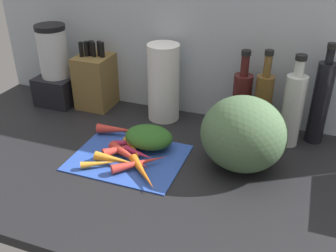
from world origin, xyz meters
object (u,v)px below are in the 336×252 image
(carrot_5, at_px, (100,163))
(carrot_1, at_px, (116,160))
(carrot_0, at_px, (124,148))
(winter_squash, at_px, (243,134))
(carrot_8, at_px, (141,143))
(blender_appliance, at_px, (56,71))
(bottle_1, at_px, (263,104))
(carrot_4, at_px, (133,147))
(bottle_2, at_px, (293,108))
(carrot_7, at_px, (143,172))
(carrot_3, at_px, (129,156))
(knife_block, at_px, (96,80))
(carrot_6, at_px, (140,163))
(bottle_0, at_px, (241,100))
(cutting_board, at_px, (129,157))
(paper_towel_roll, at_px, (164,83))
(carrot_9, at_px, (117,130))
(bottle_3, at_px, (321,102))
(carrot_2, at_px, (139,153))
(carrot_10, at_px, (130,157))

(carrot_5, bearing_deg, carrot_1, 36.27)
(carrot_0, xyz_separation_m, winter_squash, (0.35, 0.06, 0.09))
(carrot_8, xyz_separation_m, blender_appliance, (-0.45, 0.21, 0.12))
(carrot_1, distance_m, bottle_1, 0.51)
(carrot_4, bearing_deg, bottle_2, 27.43)
(carrot_4, bearing_deg, carrot_0, -145.26)
(carrot_7, distance_m, winter_squash, 0.31)
(carrot_3, bearing_deg, blender_appliance, 146.61)
(carrot_5, distance_m, knife_block, 0.45)
(carrot_6, distance_m, bottle_0, 0.42)
(cutting_board, xyz_separation_m, carrot_3, (0.01, -0.02, 0.02))
(bottle_0, bearing_deg, carrot_1, -130.33)
(bottle_0, bearing_deg, carrot_7, -117.64)
(paper_towel_roll, bearing_deg, carrot_5, -98.97)
(carrot_6, relative_size, carrot_7, 1.08)
(carrot_4, relative_size, blender_appliance, 0.36)
(carrot_9, bearing_deg, carrot_5, -78.12)
(knife_block, height_order, bottle_0, bottle_0)
(carrot_5, bearing_deg, carrot_9, 101.88)
(carrot_7, distance_m, bottle_3, 0.61)
(cutting_board, xyz_separation_m, carrot_2, (0.03, 0.01, 0.02))
(carrot_6, relative_size, knife_block, 0.68)
(carrot_0, relative_size, winter_squash, 0.54)
(carrot_6, bearing_deg, blender_appliance, 147.41)
(carrot_0, bearing_deg, bottle_2, 27.81)
(knife_block, relative_size, bottle_2, 0.85)
(carrot_3, xyz_separation_m, paper_towel_roll, (-0.01, 0.32, 0.12))
(bottle_2, bearing_deg, carrot_5, -145.74)
(knife_block, distance_m, bottle_2, 0.73)
(knife_block, xyz_separation_m, bottle_3, (0.81, 0.01, 0.04))
(knife_block, bearing_deg, cutting_board, -46.94)
(carrot_5, bearing_deg, bottle_0, 48.44)
(paper_towel_roll, bearing_deg, carrot_7, -78.05)
(carrot_2, height_order, bottle_1, bottle_1)
(carrot_1, height_order, knife_block, knife_block)
(blender_appliance, xyz_separation_m, bottle_0, (0.72, 0.03, -0.02))
(carrot_0, xyz_separation_m, bottle_1, (0.38, 0.27, 0.09))
(carrot_1, height_order, winter_squash, winter_squash)
(carrot_0, bearing_deg, carrot_1, -85.06)
(carrot_2, relative_size, paper_towel_roll, 0.38)
(carrot_8, bearing_deg, winter_squash, 1.66)
(carrot_6, bearing_deg, bottle_3, 36.68)
(carrot_4, bearing_deg, carrot_1, -101.73)
(bottle_2, bearing_deg, carrot_10, -147.17)
(carrot_6, relative_size, carrot_8, 1.02)
(carrot_5, relative_size, bottle_3, 0.34)
(carrot_1, xyz_separation_m, knife_block, (-0.26, 0.35, 0.08))
(carrot_1, relative_size, carrot_9, 0.97)
(carrot_2, bearing_deg, cutting_board, -169.55)
(carrot_0, distance_m, carrot_5, 0.10)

